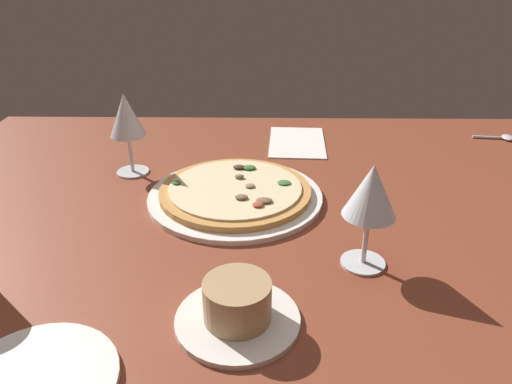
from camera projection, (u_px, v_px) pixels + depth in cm
name	position (u px, v px, depth cm)	size (l,w,h in cm)	color
dining_table	(278.00, 224.00, 87.16)	(150.00, 110.00, 4.00)	brown
pizza_main	(235.00, 193.00, 91.27)	(32.97, 32.97, 3.40)	white
ramekin_on_saucer	(237.00, 307.00, 60.47)	(16.03, 16.03, 6.16)	silver
wine_glass_far	(371.00, 194.00, 67.59)	(7.79, 7.79, 16.33)	silver
wine_glass_near	(126.00, 118.00, 96.96)	(7.18, 7.18, 17.13)	silver
side_plate	(34.00, 384.00, 52.28)	(18.21, 18.21, 0.90)	white
paper_menu	(297.00, 142.00, 118.01)	(13.34, 20.69, 0.30)	white
spoon	(503.00, 137.00, 120.02)	(10.04, 4.28, 1.00)	silver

